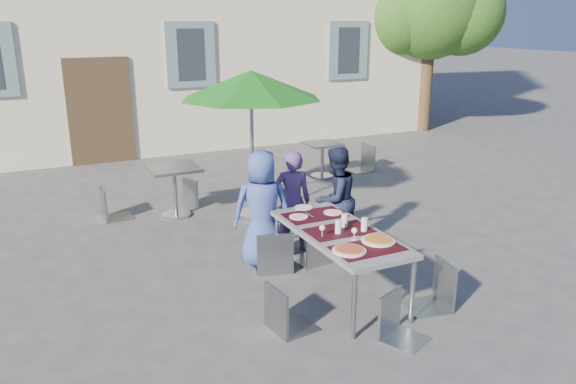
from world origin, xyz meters
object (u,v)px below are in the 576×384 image
child_2 (335,199)px  chair_2 (335,217)px  dining_table (339,235)px  chair_4 (438,258)px  cafe_table_1 (322,155)px  bg_chair_r_1 (365,142)px  patio_umbrella (251,87)px  bg_chair_l_1 (296,152)px  chair_1 (317,220)px  bg_chair_r_0 (185,177)px  bg_chair_l_0 (109,185)px  chair_0 (274,226)px  child_0 (262,209)px  chair_5 (400,290)px  pizza_near_left (349,250)px  chair_3 (285,281)px  cafe_table_0 (175,181)px  child_1 (292,201)px  pizza_near_right (378,240)px

child_2 → chair_2: size_ratio=1.64×
dining_table → chair_4: size_ratio=1.95×
cafe_table_1 → bg_chair_r_1: bearing=3.6°
dining_table → patio_umbrella: (0.11, 2.73, 1.31)m
dining_table → bg_chair_l_1: 4.60m
chair_1 → bg_chair_r_0: (-0.86, 2.83, -0.06)m
chair_2 → cafe_table_1: chair_2 is taller
bg_chair_l_0 → bg_chair_r_1: bg_chair_r_1 is taller
child_2 → chair_0: child_2 is taller
dining_table → child_0: (-0.44, 1.08, 0.03)m
bg_chair_l_0 → bg_chair_r_1: size_ratio=0.93×
chair_5 → bg_chair_l_0: bg_chair_l_0 is taller
bg_chair_l_1 → chair_2: bearing=-108.2°
chair_1 → patio_umbrella: (-0.07, 1.90, 1.43)m
chair_1 → chair_2: (0.39, 0.22, -0.09)m
dining_table → patio_umbrella: 3.03m
cafe_table_1 → chair_2: bearing=-116.6°
chair_0 → bg_chair_r_1: 5.08m
bg_chair_r_0 → pizza_near_left: bearing=-83.5°
bg_chair_l_1 → child_0: bearing=-122.7°
chair_3 → bg_chair_l_1: bg_chair_l_1 is taller
patio_umbrella → cafe_table_0: (-1.05, 0.59, -1.45)m
pizza_near_left → bg_chair_r_1: bearing=55.3°
child_2 → chair_1: child_2 is taller
chair_1 → chair_3: 1.65m
pizza_near_left → bg_chair_r_1: size_ratio=0.34×
cafe_table_0 → bg_chair_l_0: bg_chair_l_0 is taller
child_0 → chair_5: size_ratio=1.70×
cafe_table_1 → bg_chair_l_1: bg_chair_l_1 is taller
pizza_near_left → cafe_table_0: size_ratio=0.43×
child_0 → chair_0: size_ratio=1.47×
pizza_near_left → chair_2: bearing=64.1°
bg_chair_l_1 → bg_chair_r_1: 1.59m
child_1 → chair_2: (0.47, -0.29, -0.19)m
dining_table → chair_5: 1.05m
child_0 → chair_5: child_0 is taller
pizza_near_left → chair_5: bearing=-61.6°
patio_umbrella → cafe_table_1: (2.10, 1.61, -1.57)m
patio_umbrella → chair_1: bearing=-88.0°
pizza_near_right → child_2: (0.42, 1.59, -0.08)m
chair_5 → bg_chair_l_0: size_ratio=0.92×
bg_chair_r_0 → child_0: bearing=-84.5°
chair_2 → bg_chair_l_1: bg_chair_l_1 is taller
chair_5 → cafe_table_0: (-0.99, 4.35, 0.06)m
chair_1 → pizza_near_right: bearing=-89.0°
pizza_near_left → bg_chair_l_1: bg_chair_l_1 is taller
pizza_near_right → child_0: bearing=112.6°
child_2 → bg_chair_r_0: bearing=-80.5°
child_2 → chair_4: 1.85m
chair_0 → patio_umbrella: (0.51, 1.90, 1.42)m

